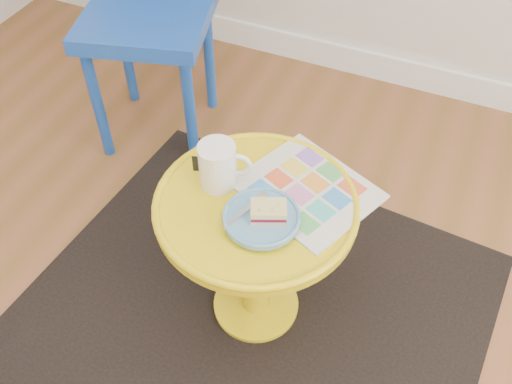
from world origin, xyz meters
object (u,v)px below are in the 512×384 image
at_px(newspaper, 307,189).
at_px(plate, 262,218).
at_px(mug, 219,164).
at_px(side_table, 256,237).

relative_size(newspaper, plate, 1.71).
height_order(newspaper, plate, plate).
bearing_deg(newspaper, plate, -89.99).
bearing_deg(mug, newspaper, -0.40).
bearing_deg(side_table, plate, -54.76).
xyz_separation_m(side_table, newspaper, (0.10, 0.09, 0.14)).
distance_m(side_table, plate, 0.16).
xyz_separation_m(side_table, mug, (-0.11, 0.03, 0.20)).
distance_m(mug, plate, 0.17).
bearing_deg(plate, newspaper, 66.29).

